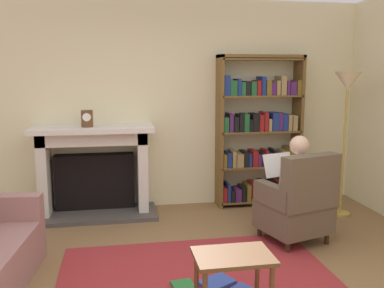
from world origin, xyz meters
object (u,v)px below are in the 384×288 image
at_px(fireplace, 94,168).
at_px(seated_reader, 291,183).
at_px(bookshelf, 260,134).
at_px(side_table, 233,265).
at_px(floor_lamp, 347,94).
at_px(mantel_clock, 87,119).
at_px(armchair_reading, 298,204).

xyz_separation_m(fireplace, seated_reader, (2.09, -1.22, 0.03)).
xyz_separation_m(bookshelf, side_table, (-1.08, -2.61, -0.55)).
distance_m(side_table, floor_lamp, 2.99).
bearing_deg(seated_reader, fireplace, -46.68).
height_order(mantel_clock, armchair_reading, mantel_clock).
bearing_deg(bookshelf, armchair_reading, -91.55).
height_order(fireplace, side_table, fireplace).
bearing_deg(side_table, seated_reader, 53.24).
relative_size(bookshelf, seated_reader, 1.75).
distance_m(fireplace, mantel_clock, 0.64).
bearing_deg(seated_reader, mantel_clock, -43.92).
bearing_deg(bookshelf, mantel_clock, -176.52).
distance_m(seated_reader, side_table, 1.70).
distance_m(mantel_clock, side_table, 2.84).
bearing_deg(fireplace, floor_lamp, -11.01).
relative_size(fireplace, mantel_clock, 7.53).
distance_m(armchair_reading, side_table, 1.62).
bearing_deg(floor_lamp, mantel_clock, 171.01).
xyz_separation_m(seated_reader, floor_lamp, (0.94, 0.63, 0.89)).
xyz_separation_m(bookshelf, armchair_reading, (-0.04, -1.36, -0.54)).
xyz_separation_m(fireplace, armchair_reading, (2.13, -1.33, -0.17)).
bearing_deg(armchair_reading, floor_lamp, -157.37).
bearing_deg(bookshelf, seated_reader, -93.22).
height_order(armchair_reading, side_table, armchair_reading).
relative_size(side_table, floor_lamp, 0.31).
relative_size(fireplace, side_table, 2.70).
relative_size(fireplace, floor_lamp, 0.85).
distance_m(seated_reader, floor_lamp, 1.44).
height_order(bookshelf, side_table, bookshelf).
height_order(mantel_clock, bookshelf, bookshelf).
distance_m(fireplace, side_table, 2.80).
bearing_deg(fireplace, seated_reader, -30.16).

